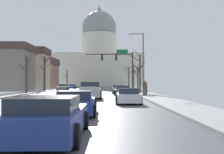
{
  "coord_description": "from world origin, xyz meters",
  "views": [
    {
      "loc": [
        3.56,
        -33.9,
        1.65
      ],
      "look_at": [
        4.33,
        24.18,
        2.73
      ],
      "focal_mm": 45.03,
      "sensor_mm": 36.0,
      "label": 1
    }
  ],
  "objects_px": {
    "signal_gantry": "(119,62)",
    "pedestrian_01": "(144,87)",
    "street_lamp_right": "(141,58)",
    "sedan_oncoming_01": "(71,87)",
    "sedan_near_00": "(119,89)",
    "pickup_truck_near_02": "(90,91)",
    "sedan_near_05": "(49,118)",
    "pedestrian_00": "(146,87)",
    "sedan_near_03": "(128,96)",
    "sedan_oncoming_00": "(63,88)",
    "sedan_near_04": "(76,103)",
    "sedan_near_01": "(122,91)"
  },
  "relations": [
    {
      "from": "street_lamp_right",
      "to": "sedan_oncoming_01",
      "type": "bearing_deg",
      "value": 114.24
    },
    {
      "from": "sedan_near_01",
      "to": "pedestrian_00",
      "type": "bearing_deg",
      "value": -44.13
    },
    {
      "from": "sedan_near_03",
      "to": "pedestrian_00",
      "type": "xyz_separation_m",
      "value": [
        2.93,
        11.65,
        0.51
      ]
    },
    {
      "from": "sedan_near_05",
      "to": "pedestrian_00",
      "type": "distance_m",
      "value": 25.8
    },
    {
      "from": "street_lamp_right",
      "to": "sedan_near_03",
      "type": "bearing_deg",
      "value": -100.52
    },
    {
      "from": "sedan_near_03",
      "to": "pedestrian_00",
      "type": "distance_m",
      "value": 12.02
    },
    {
      "from": "pedestrian_00",
      "to": "pedestrian_01",
      "type": "relative_size",
      "value": 0.96
    },
    {
      "from": "sedan_near_03",
      "to": "sedan_oncoming_00",
      "type": "height_order",
      "value": "sedan_oncoming_00"
    },
    {
      "from": "sedan_near_00",
      "to": "pedestrian_00",
      "type": "xyz_separation_m",
      "value": [
        2.91,
        -8.88,
        0.48
      ]
    },
    {
      "from": "sedan_near_01",
      "to": "sedan_near_05",
      "type": "relative_size",
      "value": 0.92
    },
    {
      "from": "street_lamp_right",
      "to": "sedan_near_03",
      "type": "relative_size",
      "value": 1.83
    },
    {
      "from": "signal_gantry",
      "to": "pedestrian_01",
      "type": "relative_size",
      "value": 4.54
    },
    {
      "from": "street_lamp_right",
      "to": "pickup_truck_near_02",
      "type": "distance_m",
      "value": 11.28
    },
    {
      "from": "street_lamp_right",
      "to": "pickup_truck_near_02",
      "type": "relative_size",
      "value": 1.45
    },
    {
      "from": "sedan_near_00",
      "to": "pedestrian_01",
      "type": "relative_size",
      "value": 2.51
    },
    {
      "from": "pedestrian_00",
      "to": "sedan_near_05",
      "type": "bearing_deg",
      "value": -103.96
    },
    {
      "from": "sedan_near_01",
      "to": "pickup_truck_near_02",
      "type": "distance_m",
      "value": 8.08
    },
    {
      "from": "signal_gantry",
      "to": "sedan_near_00",
      "type": "height_order",
      "value": "signal_gantry"
    },
    {
      "from": "sedan_near_00",
      "to": "sedan_near_04",
      "type": "height_order",
      "value": "sedan_near_00"
    },
    {
      "from": "street_lamp_right",
      "to": "sedan_near_00",
      "type": "xyz_separation_m",
      "value": [
        -2.85,
        5.07,
        -4.29
      ]
    },
    {
      "from": "street_lamp_right",
      "to": "sedan_oncoming_01",
      "type": "xyz_separation_m",
      "value": [
        -13.08,
        29.04,
        -4.32
      ]
    },
    {
      "from": "signal_gantry",
      "to": "sedan_near_05",
      "type": "bearing_deg",
      "value": -95.4
    },
    {
      "from": "signal_gantry",
      "to": "sedan_oncoming_01",
      "type": "bearing_deg",
      "value": 118.15
    },
    {
      "from": "pickup_truck_near_02",
      "to": "signal_gantry",
      "type": "bearing_deg",
      "value": 78.23
    },
    {
      "from": "signal_gantry",
      "to": "pedestrian_00",
      "type": "distance_m",
      "value": 14.01
    },
    {
      "from": "street_lamp_right",
      "to": "sedan_near_05",
      "type": "xyz_separation_m",
      "value": [
        -6.16,
        -28.84,
        -4.29
      ]
    },
    {
      "from": "signal_gantry",
      "to": "sedan_near_03",
      "type": "xyz_separation_m",
      "value": [
        -0.32,
        -24.82,
        -4.52
      ]
    },
    {
      "from": "sedan_near_00",
      "to": "sedan_near_05",
      "type": "height_order",
      "value": "sedan_near_05"
    },
    {
      "from": "street_lamp_right",
      "to": "sedan_oncoming_00",
      "type": "height_order",
      "value": "street_lamp_right"
    },
    {
      "from": "sedan_near_05",
      "to": "sedan_oncoming_01",
      "type": "xyz_separation_m",
      "value": [
        -6.92,
        57.88,
        -0.03
      ]
    },
    {
      "from": "sedan_near_00",
      "to": "pickup_truck_near_02",
      "type": "distance_m",
      "value": 13.93
    },
    {
      "from": "sedan_near_04",
      "to": "pedestrian_00",
      "type": "height_order",
      "value": "pedestrian_00"
    },
    {
      "from": "sedan_near_04",
      "to": "sedan_oncoming_01",
      "type": "bearing_deg",
      "value": 97.71
    },
    {
      "from": "signal_gantry",
      "to": "pedestrian_01",
      "type": "height_order",
      "value": "signal_gantry"
    },
    {
      "from": "sedan_near_01",
      "to": "sedan_oncoming_00",
      "type": "relative_size",
      "value": 0.98
    },
    {
      "from": "sedan_near_05",
      "to": "pedestrian_01",
      "type": "height_order",
      "value": "pedestrian_01"
    },
    {
      "from": "pickup_truck_near_02",
      "to": "pedestrian_01",
      "type": "relative_size",
      "value": 3.2
    },
    {
      "from": "sedan_near_00",
      "to": "sedan_near_03",
      "type": "relative_size",
      "value": 0.99
    },
    {
      "from": "sedan_oncoming_00",
      "to": "pickup_truck_near_02",
      "type": "bearing_deg",
      "value": -74.72
    },
    {
      "from": "pedestrian_00",
      "to": "sedan_near_04",
      "type": "bearing_deg",
      "value": -107.89
    },
    {
      "from": "sedan_near_04",
      "to": "pedestrian_01",
      "type": "xyz_separation_m",
      "value": [
        5.72,
        17.24,
        0.54
      ]
    },
    {
      "from": "sedan_near_03",
      "to": "sedan_oncoming_01",
      "type": "xyz_separation_m",
      "value": [
        -10.21,
        44.5,
        0.01
      ]
    },
    {
      "from": "sedan_oncoming_01",
      "to": "pedestrian_00",
      "type": "xyz_separation_m",
      "value": [
        13.14,
        -32.85,
        0.5
      ]
    },
    {
      "from": "pickup_truck_near_02",
      "to": "sedan_near_05",
      "type": "height_order",
      "value": "pickup_truck_near_02"
    },
    {
      "from": "sedan_near_01",
      "to": "sedan_near_03",
      "type": "xyz_separation_m",
      "value": [
        -0.26,
        -14.24,
        -0.01
      ]
    },
    {
      "from": "sedan_near_01",
      "to": "pickup_truck_near_02",
      "type": "relative_size",
      "value": 0.77
    },
    {
      "from": "signal_gantry",
      "to": "sedan_near_03",
      "type": "height_order",
      "value": "signal_gantry"
    },
    {
      "from": "street_lamp_right",
      "to": "sedan_oncoming_01",
      "type": "height_order",
      "value": "street_lamp_right"
    },
    {
      "from": "sedan_oncoming_00",
      "to": "sedan_oncoming_01",
      "type": "relative_size",
      "value": 0.99
    },
    {
      "from": "sedan_near_04",
      "to": "sedan_near_00",
      "type": "bearing_deg",
      "value": 83.43
    }
  ]
}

